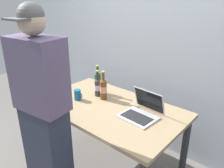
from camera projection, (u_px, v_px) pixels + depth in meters
The scene contains 9 objects.
ground_plane at pixel (109, 167), 2.52m from camera, with size 8.00×8.00×0.00m, color slate.
desk at pixel (109, 116), 2.27m from camera, with size 1.46×0.87×0.77m.
laptop at pixel (142, 111), 2.05m from camera, with size 0.34×0.34×0.22m.
beer_bottle_dark at pixel (98, 86), 2.42m from camera, with size 0.06×0.06×0.29m.
beer_bottle_amber at pixel (98, 82), 2.49m from camera, with size 0.07×0.07×0.32m.
beer_bottle_brown at pixel (103, 88), 2.34m from camera, with size 0.07×0.07×0.31m.
person_figure at pixel (44, 119), 1.78m from camera, with size 0.44×0.32×1.76m.
coffee_mug at pixel (78, 95), 2.35m from camera, with size 0.11×0.07×0.11m.
back_wall at pixel (154, 41), 2.56m from camera, with size 6.00×0.10×2.60m, color #99A3AD.
Camera 1 is at (1.32, -1.47, 1.82)m, focal length 36.09 mm.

